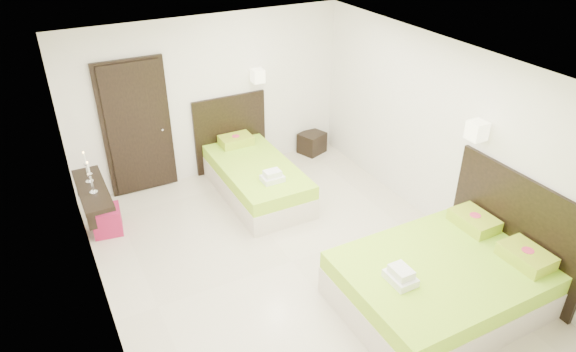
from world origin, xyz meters
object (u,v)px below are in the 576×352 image
nightstand (312,143)px  ottoman (107,220)px  bed_single (254,175)px  bed_double (446,279)px

nightstand → ottoman: (-3.75, -0.80, 0.00)m
bed_single → ottoman: size_ratio=5.51×
bed_double → ottoman: bearing=134.6°
nightstand → ottoman: 3.84m
bed_single → bed_double: (0.93, -3.24, 0.02)m
bed_double → bed_single: bearing=106.0°
bed_single → nightstand: (1.49, 0.79, -0.12)m
bed_double → nightstand: bed_double is taller
bed_single → bed_double: bed_double is taller
nightstand → bed_double: bearing=-118.4°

